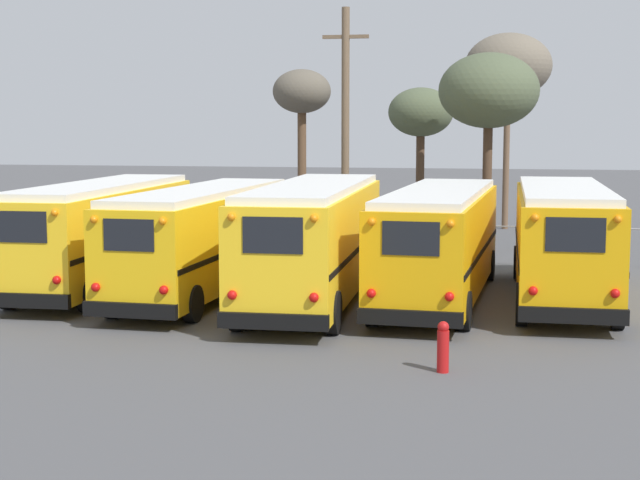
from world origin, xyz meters
The scene contains 13 objects.
ground_plane centered at (0.00, 0.00, 0.00)m, with size 160.00×160.00×0.00m, color #4C4C4F.
school_bus_0 centered at (-6.73, 0.47, 1.72)m, with size 2.63×10.30×3.16m.
school_bus_1 centered at (-3.37, -0.09, 1.67)m, with size 2.79×10.56×3.08m.
school_bus_2 centered at (0.00, -0.75, 1.79)m, with size 2.80×10.81×3.29m.
school_bus_3 centered at (3.36, 0.23, 1.70)m, with size 3.03×10.64×3.12m.
school_bus_4 centered at (6.73, 0.81, 1.75)m, with size 2.56×10.10×3.21m.
utility_pole centered at (-1.03, 10.85, 4.81)m, with size 1.80×0.31×9.35m.
bare_tree_0 centered at (4.42, 11.60, 6.12)m, with size 3.86×3.86×7.62m.
bare_tree_1 centered at (-4.37, 18.51, 6.20)m, with size 2.74×2.74×7.43m.
bare_tree_2 centered at (1.51, 15.23, 5.28)m, with size 2.78×2.78×6.44m.
bare_tree_3 centered at (5.13, 19.48, 7.49)m, with size 3.98×3.98×9.03m.
fence_line centered at (0.00, 7.10, 0.98)m, with size 21.52×0.06×1.42m.
fire_hydrant centered at (4.00, -7.75, 0.52)m, with size 0.24×0.24×1.03m.
Camera 1 is at (5.16, -26.94, 4.95)m, focal length 55.00 mm.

